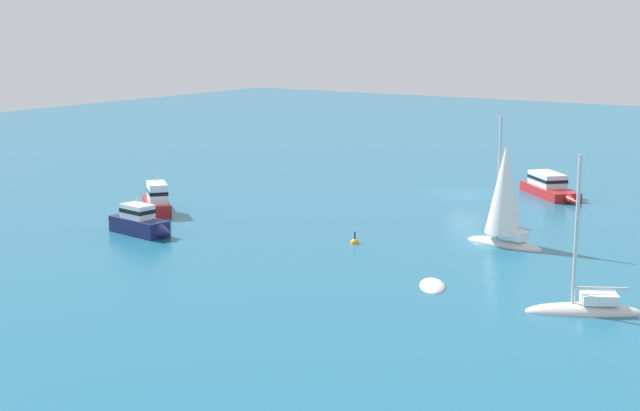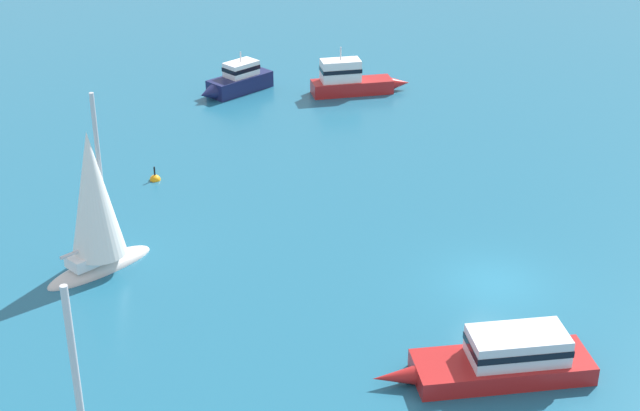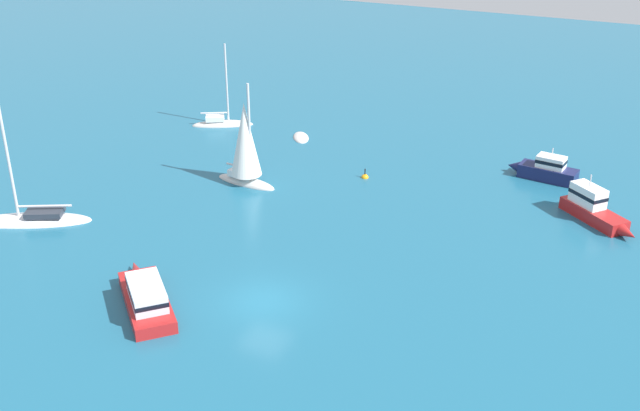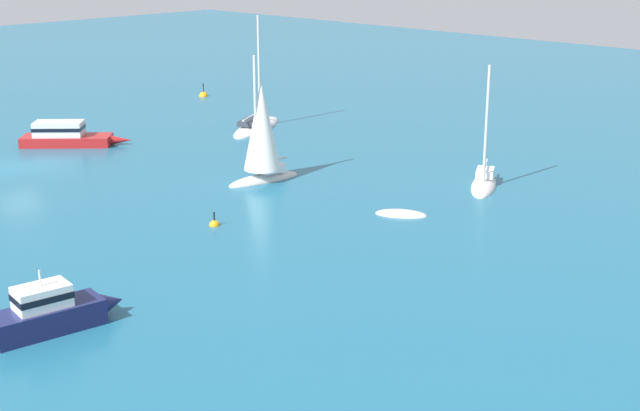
{
  "view_description": "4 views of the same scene",
  "coord_description": "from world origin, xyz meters",
  "px_view_note": "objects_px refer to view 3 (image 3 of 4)",
  "views": [
    {
      "loc": [
        28.54,
        -61.96,
        12.46
      ],
      "look_at": [
        -3.07,
        -14.49,
        1.25
      ],
      "focal_mm": 53.12,
      "sensor_mm": 36.0,
      "label": 1
    },
    {
      "loc": [
        29.75,
        14.05,
        19.28
      ],
      "look_at": [
        0.25,
        -8.3,
        0.97
      ],
      "focal_mm": 54.33,
      "sensor_mm": 36.0,
      "label": 2
    },
    {
      "loc": [
        -16.78,
        29.72,
        21.5
      ],
      "look_at": [
        -0.06,
        -6.86,
        2.57
      ],
      "focal_mm": 43.2,
      "sensor_mm": 36.0,
      "label": 3
    },
    {
      "loc": [
        -24.82,
        -49.9,
        13.84
      ],
      "look_at": [
        4.51,
        -21.42,
        1.16
      ],
      "focal_mm": 49.96,
      "sensor_mm": 36.0,
      "label": 4
    }
  ],
  "objects_px": {
    "cabin_cruiser": "(146,296)",
    "yacht": "(32,220)",
    "motor_cruiser": "(545,169)",
    "ketch": "(245,148)",
    "cabin_cruiser_1": "(594,208)",
    "channel_buoy": "(365,178)",
    "tender": "(301,138)",
    "sailboat": "(222,123)"
  },
  "relations": [
    {
      "from": "ketch",
      "to": "tender",
      "type": "bearing_deg",
      "value": 100.51
    },
    {
      "from": "sailboat",
      "to": "tender",
      "type": "bearing_deg",
      "value": -29.4
    },
    {
      "from": "motor_cruiser",
      "to": "yacht",
      "type": "bearing_deg",
      "value": 43.97
    },
    {
      "from": "cabin_cruiser",
      "to": "cabin_cruiser_1",
      "type": "distance_m",
      "value": 27.95
    },
    {
      "from": "motor_cruiser",
      "to": "tender",
      "type": "bearing_deg",
      "value": 6.89
    },
    {
      "from": "sailboat",
      "to": "cabin_cruiser",
      "type": "xyz_separation_m",
      "value": [
        -11.18,
        25.87,
        0.52
      ]
    },
    {
      "from": "cabin_cruiser_1",
      "to": "ketch",
      "type": "xyz_separation_m",
      "value": [
        22.71,
        4.0,
        1.83
      ]
    },
    {
      "from": "cabin_cruiser_1",
      "to": "channel_buoy",
      "type": "xyz_separation_m",
      "value": [
        15.54,
        -0.34,
        -0.8
      ]
    },
    {
      "from": "yacht",
      "to": "ketch",
      "type": "height_order",
      "value": "yacht"
    },
    {
      "from": "cabin_cruiser",
      "to": "channel_buoy",
      "type": "bearing_deg",
      "value": -56.53
    },
    {
      "from": "tender",
      "to": "channel_buoy",
      "type": "height_order",
      "value": "channel_buoy"
    },
    {
      "from": "cabin_cruiser",
      "to": "cabin_cruiser_1",
      "type": "height_order",
      "value": "cabin_cruiser_1"
    },
    {
      "from": "sailboat",
      "to": "channel_buoy",
      "type": "xyz_separation_m",
      "value": [
        -15.1,
        5.48,
        -0.15
      ]
    },
    {
      "from": "motor_cruiser",
      "to": "cabin_cruiser_1",
      "type": "height_order",
      "value": "cabin_cruiser_1"
    },
    {
      "from": "motor_cruiser",
      "to": "cabin_cruiser_1",
      "type": "bearing_deg",
      "value": 133.78
    },
    {
      "from": "motor_cruiser",
      "to": "tender",
      "type": "relative_size",
      "value": 1.74
    },
    {
      "from": "ketch",
      "to": "yacht",
      "type": "bearing_deg",
      "value": -123.01
    },
    {
      "from": "yacht",
      "to": "motor_cruiser",
      "type": "bearing_deg",
      "value": -171.31
    },
    {
      "from": "cabin_cruiser_1",
      "to": "ketch",
      "type": "distance_m",
      "value": 23.13
    },
    {
      "from": "motor_cruiser",
      "to": "ketch",
      "type": "relative_size",
      "value": 0.66
    },
    {
      "from": "motor_cruiser",
      "to": "ketch",
      "type": "xyz_separation_m",
      "value": [
        18.81,
        9.42,
        1.92
      ]
    },
    {
      "from": "tender",
      "to": "yacht",
      "type": "height_order",
      "value": "yacht"
    },
    {
      "from": "tender",
      "to": "sailboat",
      "type": "bearing_deg",
      "value": -121.08
    },
    {
      "from": "yacht",
      "to": "cabin_cruiser",
      "type": "bearing_deg",
      "value": 130.33
    },
    {
      "from": "ketch",
      "to": "channel_buoy",
      "type": "distance_m",
      "value": 8.78
    },
    {
      "from": "tender",
      "to": "channel_buoy",
      "type": "distance_m",
      "value": 9.47
    },
    {
      "from": "motor_cruiser",
      "to": "ketch",
      "type": "bearing_deg",
      "value": 34.67
    },
    {
      "from": "yacht",
      "to": "ketch",
      "type": "distance_m",
      "value": 14.52
    },
    {
      "from": "cabin_cruiser",
      "to": "yacht",
      "type": "relative_size",
      "value": 0.72
    },
    {
      "from": "sailboat",
      "to": "ketch",
      "type": "relative_size",
      "value": 0.96
    },
    {
      "from": "sailboat",
      "to": "channel_buoy",
      "type": "distance_m",
      "value": 16.06
    },
    {
      "from": "cabin_cruiser_1",
      "to": "channel_buoy",
      "type": "height_order",
      "value": "cabin_cruiser_1"
    },
    {
      "from": "cabin_cruiser",
      "to": "yacht",
      "type": "xyz_separation_m",
      "value": [
        12.5,
        -5.17,
        -0.55
      ]
    },
    {
      "from": "cabin_cruiser",
      "to": "channel_buoy",
      "type": "distance_m",
      "value": 20.78
    },
    {
      "from": "cabin_cruiser",
      "to": "yacht",
      "type": "height_order",
      "value": "yacht"
    },
    {
      "from": "motor_cruiser",
      "to": "ketch",
      "type": "distance_m",
      "value": 21.13
    },
    {
      "from": "sailboat",
      "to": "channel_buoy",
      "type": "relative_size",
      "value": 7.75
    },
    {
      "from": "yacht",
      "to": "ketch",
      "type": "bearing_deg",
      "value": -157.56
    },
    {
      "from": "cabin_cruiser",
      "to": "tender",
      "type": "xyz_separation_m",
      "value": [
        3.8,
        -25.89,
        -0.68
      ]
    },
    {
      "from": "ketch",
      "to": "sailboat",
      "type": "bearing_deg",
      "value": 136.28
    },
    {
      "from": "yacht",
      "to": "cabin_cruiser_1",
      "type": "bearing_deg",
      "value": 177.77
    },
    {
      "from": "motor_cruiser",
      "to": "sailboat",
      "type": "bearing_deg",
      "value": 7.24
    }
  ]
}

